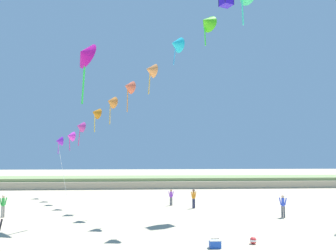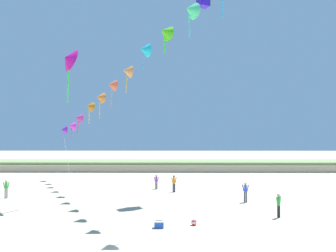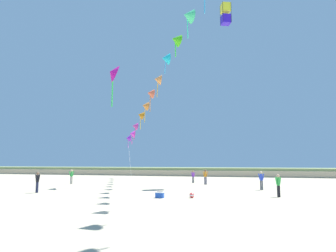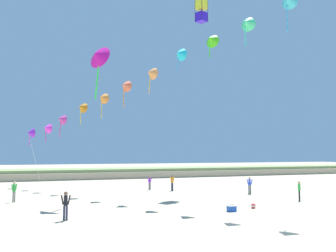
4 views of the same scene
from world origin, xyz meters
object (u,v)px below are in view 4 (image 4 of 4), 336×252
(person_near_right, at_px, (14,190))
(large_kite_mid_trail, at_px, (98,56))
(person_mid_center, at_px, (150,182))
(large_kite_low_lead, at_px, (201,11))
(beach_cooler, at_px, (232,208))
(person_near_left, at_px, (66,204))
(person_far_right, at_px, (250,184))
(person_far_left, at_px, (299,189))
(beach_ball, at_px, (253,206))
(person_far_center, at_px, (172,182))

(person_near_right, height_order, large_kite_mid_trail, large_kite_mid_trail)
(person_mid_center, bearing_deg, large_kite_mid_trail, -131.77)
(large_kite_low_lead, distance_m, beach_cooler, 23.20)
(person_near_left, xyz_separation_m, beach_cooler, (10.90, -0.54, -0.77))
(person_near_right, bearing_deg, large_kite_low_lead, 6.88)
(person_far_right, bearing_deg, person_far_left, -79.15)
(person_near_right, bearing_deg, beach_cooler, -35.76)
(beach_ball, bearing_deg, beach_cooler, -163.08)
(person_far_center, bearing_deg, person_near_left, -131.81)
(person_far_center, distance_m, large_kite_low_lead, 18.73)
(beach_cooler, bearing_deg, person_far_left, 18.96)
(person_far_center, distance_m, beach_cooler, 13.93)
(large_kite_mid_trail, height_order, beach_ball, large_kite_mid_trail)
(person_far_left, distance_m, beach_ball, 6.39)
(person_near_right, distance_m, beach_cooler, 17.51)
(person_far_right, bearing_deg, person_mid_center, 136.87)
(person_near_left, height_order, person_far_right, person_near_left)
(person_near_right, bearing_deg, person_far_left, -18.37)
(person_near_left, xyz_separation_m, large_kite_low_lead, (14.78, 11.86, 18.45))
(person_near_left, bearing_deg, large_kite_mid_trail, 68.41)
(person_far_center, bearing_deg, person_far_right, -41.51)
(person_far_right, bearing_deg, person_near_right, 175.39)
(person_far_right, bearing_deg, large_kite_mid_trail, -177.77)
(person_near_left, bearing_deg, beach_ball, 0.53)
(person_near_left, xyz_separation_m, person_near_right, (-3.29, 9.68, -0.01))
(person_far_right, xyz_separation_m, large_kite_low_lead, (-3.19, 3.89, 18.45))
(person_near_right, distance_m, person_far_left, 23.55)
(person_mid_center, bearing_deg, beach_cooler, -86.97)
(person_near_right, bearing_deg, person_near_left, -71.21)
(beach_cooler, bearing_deg, person_mid_center, 93.03)
(person_far_center, xyz_separation_m, beach_ball, (1.17, -13.20, -0.80))
(person_near_left, xyz_separation_m, beach_ball, (13.09, 0.12, -0.81))
(large_kite_low_lead, bearing_deg, person_mid_center, 143.35)
(large_kite_mid_trail, xyz_separation_m, beach_ball, (10.17, -7.26, -11.96))
(large_kite_mid_trail, bearing_deg, person_mid_center, 48.23)
(large_kite_mid_trail, xyz_separation_m, beach_cooler, (7.98, -7.93, -11.93))
(person_far_center, height_order, large_kite_low_lead, large_kite_low_lead)
(person_near_right, bearing_deg, large_kite_mid_trail, -20.31)
(person_near_left, distance_m, large_kite_low_lead, 26.45)
(beach_ball, bearing_deg, person_far_right, 58.12)
(person_near_left, height_order, person_far_left, person_near_left)
(person_near_right, height_order, person_far_right, person_far_right)
(beach_ball, bearing_deg, person_far_left, 19.70)
(person_near_left, bearing_deg, person_far_left, 6.76)
(large_kite_low_lead, bearing_deg, person_far_center, 152.99)
(person_far_right, relative_size, beach_cooler, 2.95)
(beach_cooler, bearing_deg, beach_ball, 16.92)
(person_near_left, distance_m, beach_cooler, 10.94)
(person_mid_center, xyz_separation_m, person_far_center, (1.86, -2.05, 0.11))
(person_mid_center, bearing_deg, beach_ball, -78.78)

